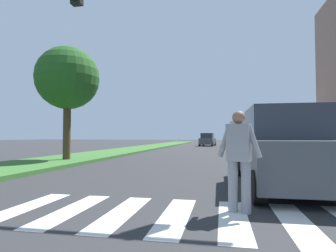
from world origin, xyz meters
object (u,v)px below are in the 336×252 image
object	(u,v)px
sedan_distant	(208,140)
truck_box_delivery	(240,133)
tree_mid	(68,79)
sedan_midblock	(241,141)
traffic_light_gantry	(75,18)
pedestrian_performer	(239,156)
suv_crossing	(284,150)

from	to	relation	value
sedan_distant	truck_box_delivery	xyz separation A→B (m)	(4.02, -0.96, 0.86)
tree_mid	truck_box_delivery	size ratio (longest dim) A/B	0.89
tree_mid	sedan_distant	world-z (taller)	tree_mid
tree_mid	sedan_midblock	bearing A→B (deg)	58.17
sedan_midblock	truck_box_delivery	world-z (taller)	truck_box_delivery
traffic_light_gantry	sedan_distant	xyz separation A→B (m)	(1.93, 29.80, -3.58)
pedestrian_performer	sedan_midblock	size ratio (longest dim) A/B	0.41
tree_mid	traffic_light_gantry	size ratio (longest dim) A/B	0.62
tree_mid	suv_crossing	world-z (taller)	tree_mid
tree_mid	suv_crossing	distance (m)	10.65
pedestrian_performer	suv_crossing	xyz separation A→B (m)	(1.23, 2.55, -0.00)
suv_crossing	sedan_distant	xyz separation A→B (m)	(-3.32, 28.98, -0.16)
sedan_midblock	tree_mid	bearing A→B (deg)	-121.83
tree_mid	pedestrian_performer	xyz separation A→B (m)	(7.67, -7.47, -3.15)
suv_crossing	sedan_midblock	bearing A→B (deg)	89.08
sedan_distant	truck_box_delivery	bearing A→B (deg)	-13.40
tree_mid	traffic_light_gantry	world-z (taller)	traffic_light_gantry
pedestrian_performer	sedan_distant	bearing A→B (deg)	93.79
truck_box_delivery	suv_crossing	bearing A→B (deg)	-91.42
tree_mid	truck_box_delivery	xyz separation A→B (m)	(9.60, 23.11, -2.45)
sedan_midblock	sedan_distant	distance (m)	9.91
tree_mid	sedan_midblock	size ratio (longest dim) A/B	1.32
pedestrian_performer	truck_box_delivery	bearing A→B (deg)	86.40
traffic_light_gantry	pedestrian_performer	bearing A→B (deg)	-23.44
pedestrian_performer	truck_box_delivery	size ratio (longest dim) A/B	0.27
pedestrian_performer	sedan_distant	size ratio (longest dim) A/B	0.41
traffic_light_gantry	sedan_midblock	size ratio (longest dim) A/B	2.12
suv_crossing	truck_box_delivery	bearing A→B (deg)	88.58
tree_mid	sedan_distant	distance (m)	24.93
suv_crossing	sedan_distant	world-z (taller)	suv_crossing
pedestrian_performer	suv_crossing	size ratio (longest dim) A/B	0.37
suv_crossing	sedan_distant	bearing A→B (deg)	96.53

